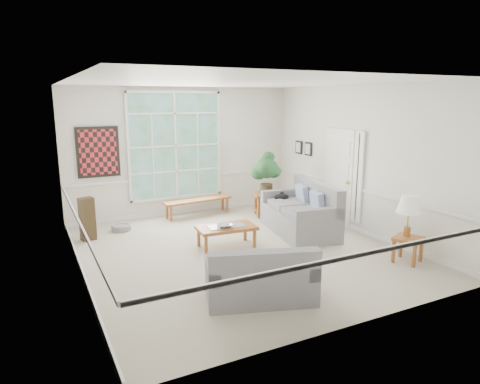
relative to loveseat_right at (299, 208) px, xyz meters
The scene contains 24 objects.
floor 1.72m from the loveseat_right, 165.11° to the right, with size 5.50×6.00×0.01m, color #ABA391.
ceiling 2.97m from the loveseat_right, 165.11° to the right, with size 5.50×6.00×0.02m, color white.
wall_back 3.18m from the loveseat_right, 121.46° to the left, with size 5.50×0.02×3.00m, color silver.
wall_front 3.89m from the loveseat_right, 114.78° to the right, with size 5.50×0.02×3.00m, color silver.
wall_left 4.46m from the loveseat_right, behind, with size 0.02×6.00×3.00m, color silver.
wall_right 1.58m from the loveseat_right, 19.72° to the right, with size 0.02×6.00×3.00m, color silver.
window_back 3.30m from the loveseat_right, 125.00° to the left, with size 2.30×0.08×2.40m, color white.
entry_door 1.26m from the loveseat_right, ahead, with size 0.08×0.90×2.10m, color white.
door_sidelight 1.37m from the loveseat_right, 21.68° to the right, with size 0.08×0.26×1.90m, color white.
wall_art 4.47m from the loveseat_right, 144.36° to the left, with size 0.90×0.06×1.10m, color maroon.
wall_frame_near 2.03m from the loveseat_right, 49.62° to the left, with size 0.04×0.26×0.32m, color black.
wall_frame_far 2.31m from the loveseat_right, 56.82° to the left, with size 0.04×0.26×0.32m, color black.
loveseat_right is the anchor object (origin of this frame).
loveseat_front 3.18m from the loveseat_right, 133.98° to the right, with size 1.48×0.77×0.80m, color gray.
coffee_table 1.75m from the loveseat_right, behind, with size 1.09×0.59×0.40m, color brown.
pewter_bowl 1.80m from the loveseat_right, behind, with size 0.33×0.33×0.08m, color #97979C.
window_bench 2.61m from the loveseat_right, 122.20° to the left, with size 1.67×0.33×0.39m, color brown.
end_table 1.48m from the loveseat_right, 87.76° to the left, with size 0.53×0.53×0.53m, color brown.
houseplant 1.48m from the loveseat_right, 89.24° to the left, with size 0.59×0.59×1.01m, color #214C26, non-canonical shape.
side_table 2.34m from the loveseat_right, 72.37° to the right, with size 0.43×0.43×0.44m, color brown.
table_lamp 2.28m from the loveseat_right, 71.04° to the right, with size 0.41×0.41×0.70m, color white, non-canonical shape.
pet_bed 3.77m from the loveseat_right, 150.84° to the left, with size 0.42×0.42×0.12m, color gray.
floor_speaker 4.24m from the loveseat_right, 159.75° to the left, with size 0.26×0.21×0.85m, color #372818.
cat 0.70m from the loveseat_right, 89.57° to the left, with size 0.35×0.25×0.16m, color black.
Camera 1 is at (-3.35, -6.65, 2.72)m, focal length 32.00 mm.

